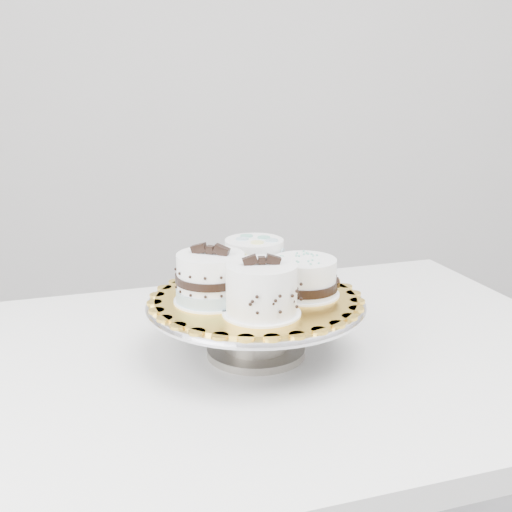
{
  "coord_description": "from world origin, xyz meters",
  "views": [
    {
      "loc": [
        -0.05,
        -0.64,
        1.18
      ],
      "look_at": [
        0.08,
        0.29,
        0.91
      ],
      "focal_mm": 45.0,
      "sensor_mm": 36.0,
      "label": 1
    }
  ],
  "objects": [
    {
      "name": "cake_banded",
      "position": [
        0.01,
        0.28,
        0.88
      ],
      "size": [
        0.14,
        0.14,
        0.09
      ],
      "rotation": [
        0.0,
        0.0,
        -0.45
      ],
      "color": "white",
      "rests_on": "cake_board"
    },
    {
      "name": "cake_board",
      "position": [
        0.08,
        0.29,
        0.84
      ],
      "size": [
        0.35,
        0.35,
        0.0
      ],
      "primitive_type": "cylinder",
      "rotation": [
        0.0,
        0.0,
        -0.12
      ],
      "color": "gold",
      "rests_on": "cake_stand"
    },
    {
      "name": "cake_swirl",
      "position": [
        0.08,
        0.21,
        0.88
      ],
      "size": [
        0.11,
        0.11,
        0.09
      ],
      "rotation": [
        0.0,
        0.0,
        -0.03
      ],
      "color": "white",
      "rests_on": "cake_board"
    },
    {
      "name": "cake_ribbon",
      "position": [
        0.16,
        0.29,
        0.87
      ],
      "size": [
        0.12,
        0.11,
        0.06
      ],
      "rotation": [
        0.0,
        0.0,
        -0.08
      ],
      "color": "white",
      "rests_on": "cake_board"
    },
    {
      "name": "table",
      "position": [
        0.07,
        0.29,
        0.66
      ],
      "size": [
        1.25,
        0.95,
        0.75
      ],
      "rotation": [
        0.0,
        0.0,
        0.17
      ],
      "color": "white",
      "rests_on": "floor"
    },
    {
      "name": "cake_stand",
      "position": [
        0.08,
        0.29,
        0.81
      ],
      "size": [
        0.34,
        0.34,
        0.09
      ],
      "color": "gray",
      "rests_on": "table"
    },
    {
      "name": "cake_dots",
      "position": [
        0.09,
        0.37,
        0.88
      ],
      "size": [
        0.12,
        0.12,
        0.07
      ],
      "rotation": [
        0.0,
        0.0,
        -0.31
      ],
      "color": "white",
      "rests_on": "cake_board"
    },
    {
      "name": "wall_back",
      "position": [
        0.0,
        1.75,
        1.4
      ],
      "size": [
        3.5,
        0.02,
        2.8
      ],
      "primitive_type": "cube",
      "color": "#B6B4B2",
      "rests_on": "floor"
    }
  ]
}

